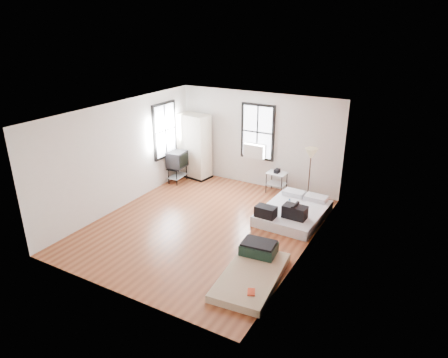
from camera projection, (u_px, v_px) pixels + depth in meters
The scene contains 8 objects.
ground at pixel (205, 225), 9.75m from camera, with size 6.00×6.00×0.00m, color brown.
room_shell at pixel (220, 155), 9.30m from camera, with size 5.02×6.02×2.80m.
mattress_main at pixel (293, 212), 10.04m from camera, with size 1.51×2.00×0.63m.
mattress_bare at pixel (253, 269), 7.81m from camera, with size 1.20×2.02×0.42m.
wardrobe at pixel (194, 146), 12.44m from camera, with size 1.09×0.72×2.01m.
side_table at pixel (277, 177), 11.43m from camera, with size 0.56×0.46×0.72m.
floor_lamp at pixel (311, 157), 10.60m from camera, with size 0.32×0.32×1.51m.
tv_stand at pixel (177, 160), 12.13m from camera, with size 0.52×0.71×0.97m.
Camera 1 is at (4.64, -7.31, 4.66)m, focal length 32.00 mm.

